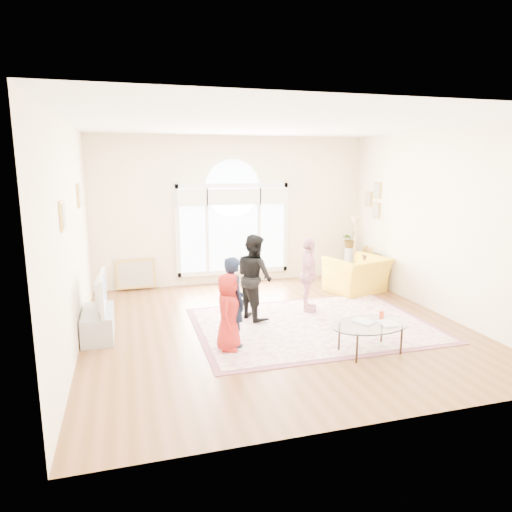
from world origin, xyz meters
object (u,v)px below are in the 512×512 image
object	(u,v)px
tv_console	(98,324)
armchair	(357,275)
area_rug	(313,325)
coffee_table	(371,325)
television	(97,293)

from	to	relation	value
tv_console	armchair	bearing A→B (deg)	13.36
armchair	area_rug	bearing A→B (deg)	26.67
area_rug	coffee_table	xyz separation A→B (m)	(0.34, -1.24, 0.39)
armchair	coffee_table	bearing A→B (deg)	47.61
area_rug	tv_console	distance (m)	3.39
coffee_table	armchair	world-z (taller)	armchair
area_rug	tv_console	world-z (taller)	tv_console
television	coffee_table	distance (m)	4.06
television	area_rug	bearing A→B (deg)	-7.23
coffee_table	armchair	xyz separation A→B (m)	(1.33, 2.86, -0.04)
area_rug	armchair	distance (m)	2.35
tv_console	coffee_table	xyz separation A→B (m)	(3.70, -1.67, 0.19)
television	coffee_table	size ratio (longest dim) A/B	0.79
armchair	television	bearing A→B (deg)	-4.09
coffee_table	armchair	bearing A→B (deg)	57.79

